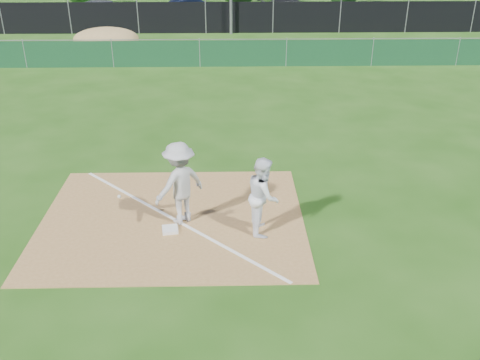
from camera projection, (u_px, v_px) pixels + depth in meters
The scene contains 13 objects.
ground at pixel (194, 100), 20.38m from camera, with size 90.00×90.00×0.00m, color #1F4A0F.
infield_dirt at pixel (173, 219), 12.31m from camera, with size 6.00×5.00×0.02m, color olive.
foul_line at pixel (173, 219), 12.30m from camera, with size 0.08×7.00×0.01m, color white.
green_fence at pixel (200, 54), 24.60m from camera, with size 44.00×0.05×1.20m, color #103C20.
dirt_mound at pixel (106, 39), 27.65m from camera, with size 3.38×2.60×1.17m, color #A1834E.
black_fence at pixel (206, 18), 31.64m from camera, with size 46.00×0.04×1.80m, color black.
parking_lot at pixel (209, 19), 36.52m from camera, with size 46.00×9.00×0.01m, color black.
first_base at pixel (170, 229), 11.82m from camera, with size 0.34×0.34×0.07m, color white.
play_at_first at pixel (180, 183), 11.80m from camera, with size 2.07×1.34×1.92m.
runner at pixel (263, 195), 11.51m from camera, with size 0.85×0.66×1.75m, color white.
car_left at pixel (104, 10), 35.22m from camera, with size 1.71×4.26×1.45m, color #B6B8BE.
car_mid at pixel (194, 9), 35.88m from camera, with size 1.52×4.36×1.44m, color #111933.
car_right at pixel (292, 9), 36.23m from camera, with size 1.85×4.55×1.32m, color black.
Camera 1 is at (1.31, -9.67, 6.27)m, focal length 40.00 mm.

